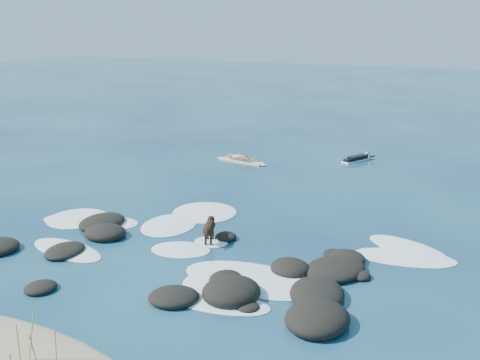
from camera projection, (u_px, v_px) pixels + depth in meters
The scene contains 6 objects.
ground at pixel (191, 238), 17.19m from camera, with size 160.00×160.00×0.00m, color #0A2642.
reef_rocks at pixel (211, 269), 14.74m from camera, with size 11.83×6.54×0.64m.
breaking_foam at pixel (216, 248), 16.41m from camera, with size 13.78×7.76×0.12m.
standing_surfer_rig at pixel (241, 150), 26.64m from camera, with size 2.91×0.77×1.65m.
paddling_surfer_rig at pixel (358, 158), 27.06m from camera, with size 1.40×2.11×0.38m.
dog at pixel (209, 227), 16.71m from camera, with size 0.61×1.18×0.79m.
Camera 1 is at (8.68, -13.53, 6.58)m, focal length 40.00 mm.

